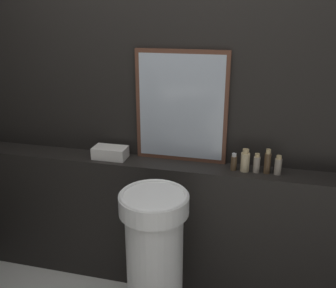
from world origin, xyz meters
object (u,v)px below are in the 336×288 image
Objects in this scene: pedestal_sink at (155,260)px; hand_soap_bottle at (278,166)px; lotion_bottle at (257,164)px; mirror at (181,107)px; conditioner_bottle at (245,161)px; shampoo_bottle at (234,162)px; towel_stack at (110,153)px; body_wash_bottle at (267,162)px.

pedestal_sink is 7.69× the size of hand_soap_bottle.
lotion_bottle is at bearing -180.00° from hand_soap_bottle.
mirror is 5.01× the size of conditioner_bottle.
conditioner_bottle is (0.42, -0.09, -0.29)m from mirror.
pedestal_sink is 0.84m from lotion_bottle.
shampoo_bottle is 0.07m from conditioner_bottle.
towel_stack is at bearing 134.89° from pedestal_sink.
hand_soap_bottle reaches higher than pedestal_sink.
lotion_bottle is (0.53, 0.43, 0.49)m from pedestal_sink.
conditioner_bottle is 1.19× the size of hand_soap_bottle.
hand_soap_bottle is (1.08, 0.00, 0.02)m from towel_stack.
towel_stack is (-0.46, -0.09, -0.32)m from mirror.
pedestal_sink is at bearing -45.11° from towel_stack.
conditioner_bottle is (0.89, 0.00, 0.03)m from towel_stack.
hand_soap_bottle is (0.20, 0.00, -0.01)m from conditioner_bottle.
hand_soap_bottle is at bearing 0.00° from shampoo_bottle.
mirror is 6.58× the size of shampoo_bottle.
towel_stack is 0.89m from conditioner_bottle.
shampoo_bottle is at bearing -13.87° from mirror.
body_wash_bottle reaches higher than towel_stack.
mirror is at bearing 10.70° from towel_stack.
conditioner_bottle is 1.18× the size of lotion_bottle.
conditioner_bottle reaches higher than shampoo_bottle.
body_wash_bottle is (0.06, 0.00, 0.02)m from lotion_bottle.
shampoo_bottle is at bearing 0.00° from towel_stack.
shampoo_bottle is 0.70× the size of body_wash_bottle.
pedestal_sink is 0.77m from towel_stack.
mirror is 0.69m from hand_soap_bottle.
body_wash_bottle reaches higher than hand_soap_bottle.
hand_soap_bottle is at bearing 0.00° from conditioner_bottle.
towel_stack is 2.06× the size of shampoo_bottle.
hand_soap_bottle is at bearing 0.00° from lotion_bottle.
body_wash_bottle is at bearing 35.78° from pedestal_sink.
lotion_bottle is (0.96, -0.00, 0.02)m from towel_stack.
pedestal_sink is 6.46× the size of conditioner_bottle.
pedestal_sink is 4.12× the size of towel_stack.
mirror is 0.48m from shampoo_bottle.
lotion_bottle is 1.01× the size of hand_soap_bottle.
pedestal_sink is 0.80m from conditioner_bottle.
hand_soap_bottle is at bearing -8.06° from mirror.
hand_soap_bottle reaches higher than towel_stack.
mirror is 5.89× the size of lotion_bottle.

